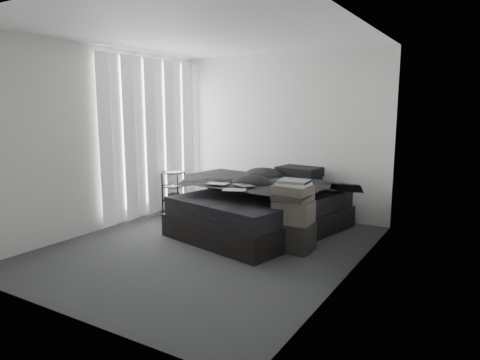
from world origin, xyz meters
The scene contains 25 objects.
floor centered at (0.00, 0.00, 0.00)m, with size 3.60×4.20×0.01m, color #323335.
ceiling centered at (0.00, 0.00, 2.60)m, with size 3.60×4.20×0.01m, color white.
wall_back centered at (0.00, 2.10, 1.30)m, with size 3.60×0.01×2.60m, color silver.
wall_front centered at (0.00, -2.10, 1.30)m, with size 3.60×0.01×2.60m, color silver.
wall_left centered at (-1.80, 0.00, 1.30)m, with size 0.01×4.20×2.60m, color silver.
wall_right centered at (1.80, 0.00, 1.30)m, with size 0.01×4.20×2.60m, color silver.
window_left centered at (-1.78, 0.90, 1.35)m, with size 0.02×2.00×2.30m, color white.
curtain_left centered at (-1.73, 0.90, 1.28)m, with size 0.06×2.12×2.48m, color white.
bed centered at (0.25, 1.00, 0.15)m, with size 1.71×2.26×0.31m, color black.
mattress centered at (0.25, 1.00, 0.43)m, with size 1.64×2.19×0.24m, color black.
duvet centered at (0.23, 0.95, 0.68)m, with size 1.67×1.93×0.26m, color black.
pillow_lower centered at (0.39, 1.87, 0.62)m, with size 0.68×0.46×0.15m, color black.
pillow_upper centered at (0.46, 1.83, 0.77)m, with size 0.64×0.44×0.14m, color black.
laptop centered at (0.66, 0.96, 0.83)m, with size 0.36×0.23×0.03m, color silver.
comic_a centered at (-0.15, 0.48, 0.82)m, with size 0.28×0.19×0.01m, color black.
comic_b centered at (0.20, 0.56, 0.82)m, with size 0.28×0.19×0.01m, color black.
comic_c centered at (0.27, 0.21, 0.83)m, with size 0.28×0.19×0.01m, color black.
side_stand centered at (-1.56, 1.23, 0.34)m, with size 0.37×0.37×0.68m, color black.
papers centered at (-1.55, 1.22, 0.69)m, with size 0.26×0.19×0.01m, color white.
floor_books centered at (-1.04, 1.28, 0.07)m, with size 0.15×0.21×0.15m, color black.
box_lower centered at (0.97, 0.46, 0.18)m, with size 0.48×0.38×0.36m, color black.
box_mid centered at (0.98, 0.45, 0.49)m, with size 0.45×0.36×0.27m, color #534A42.
box_upper centered at (0.96, 0.46, 0.72)m, with size 0.43×0.35×0.19m, color #534A42.
art_book_white centered at (0.97, 0.46, 0.84)m, with size 0.37×0.29×0.04m, color silver.
art_book_snake centered at (0.98, 0.45, 0.87)m, with size 0.36×0.28×0.03m, color silver.
Camera 1 is at (3.02, -4.26, 1.76)m, focal length 32.00 mm.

